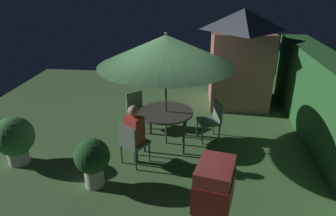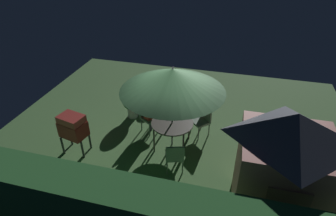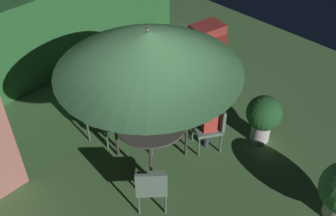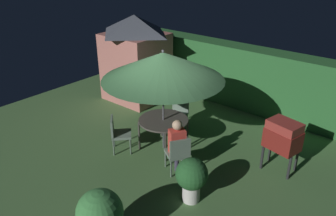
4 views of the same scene
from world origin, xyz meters
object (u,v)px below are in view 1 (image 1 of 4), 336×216
Objects in this scene: chair_near_shed at (132,141)px; garden_shed at (240,57)px; chair_far_side at (212,118)px; person_in_red at (134,128)px; patio_table at (166,114)px; patio_umbrella at (166,50)px; potted_plant_by_shed at (15,138)px; potted_plant_by_grill at (92,159)px; bbq_grill at (214,186)px; chair_toward_hedge at (137,108)px.

garden_shed is at bearing 146.33° from chair_near_shed.
chair_far_side is 0.71× the size of person_in_red.
patio_table is 1.10m from chair_far_side.
patio_table is 1.41m from patio_umbrella.
potted_plant_by_grill is (0.56, 1.78, -0.01)m from potted_plant_by_shed.
chair_near_shed is at bearing 144.16° from potted_plant_by_grill.
patio_table is 1.33× the size of chair_near_shed.
patio_umbrella is at bearing 110.76° from potted_plant_by_shed.
patio_umbrella is at bearing -34.10° from garden_shed.
person_in_red is at bearing 147.64° from chair_near_shed.
bbq_grill is (5.28, -0.87, -0.53)m from garden_shed.
potted_plant_by_grill is at bearing -35.55° from person_in_red.
potted_plant_by_shed is (1.42, -3.93, 0.05)m from chair_far_side.
patio_umbrella reaches higher than bbq_grill.
chair_near_shed is 0.96× the size of potted_plant_by_grill.
bbq_grill is 3.78m from chair_toward_hedge.
patio_umbrella is (0.00, -0.00, 1.41)m from patio_table.
person_in_red reaches higher than chair_far_side.
chair_near_shed and chair_far_side have the same top height.
potted_plant_by_shed is at bearing -110.82° from bbq_grill.
bbq_grill is at bearing 20.53° from patio_table.
patio_umbrella is 3.12× the size of chair_toward_hedge.
chair_near_shed is 1.00× the size of chair_toward_hedge.
bbq_grill is 0.95× the size of person_in_red.
patio_table is 0.43× the size of patio_umbrella.
chair_far_side is at bearing 178.67° from bbq_grill.
chair_near_shed is 0.90× the size of potted_plant_by_shed.
potted_plant_by_shed reaches higher than chair_toward_hedge.
patio_table is at bearing 46.39° from chair_toward_hedge.
potted_plant_by_shed reaches higher than patio_table.
patio_umbrella is at bearing 147.64° from person_in_red.
chair_far_side is at bearing 132.74° from potted_plant_by_grill.
patio_umbrella reaches higher than chair_near_shed.
patio_table is 2.75m from bbq_grill.
potted_plant_by_shed is 0.80× the size of person_in_red.
bbq_grill reaches higher than chair_far_side.
garden_shed is 3.39m from chair_toward_hedge.
potted_plant_by_shed is (1.86, -2.10, 0.05)m from chair_toward_hedge.
chair_toward_hedge is at bearing 172.46° from potted_plant_by_grill.
potted_plant_by_shed is 1.07× the size of potted_plant_by_grill.
chair_far_side is at bearing -18.65° from garden_shed.
potted_plant_by_grill is (1.66, -1.12, -1.58)m from patio_umbrella.
potted_plant_by_grill is (1.99, -2.15, 0.04)m from chair_far_side.
bbq_grill is 1.33× the size of chair_far_side.
chair_toward_hedge is at bearing -133.61° from patio_table.
patio_umbrella is at bearing -65.89° from patio_table.
chair_far_side is (-1.23, 1.61, 0.00)m from chair_near_shed.
person_in_red is (-0.82, 0.59, 0.23)m from potted_plant_by_grill.
potted_plant_by_shed reaches higher than chair_near_shed.
garden_shed is 2.15× the size of person_in_red.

